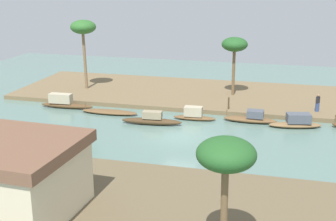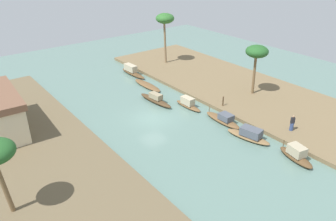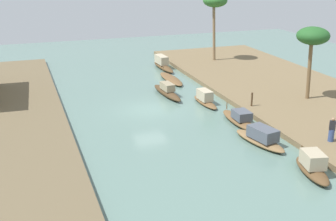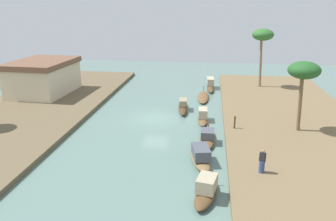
{
  "view_description": "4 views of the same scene",
  "coord_description": "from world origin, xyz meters",
  "px_view_note": "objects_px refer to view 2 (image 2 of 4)",
  "views": [
    {
      "loc": [
        -7.48,
        32.41,
        11.94
      ],
      "look_at": [
        1.75,
        -3.35,
        1.01
      ],
      "focal_mm": 49.63,
      "sensor_mm": 36.0,
      "label": 1
    },
    {
      "loc": [
        -24.37,
        16.91,
        15.8
      ],
      "look_at": [
        -0.7,
        -1.39,
        0.75
      ],
      "focal_mm": 35.14,
      "sensor_mm": 36.0,
      "label": 2
    },
    {
      "loc": [
        -30.41,
        9.14,
        11.02
      ],
      "look_at": [
        -3.14,
        -0.37,
        0.92
      ],
      "focal_mm": 46.77,
      "sensor_mm": 36.0,
      "label": 3
    },
    {
      "loc": [
        -29.53,
        -5.05,
        10.42
      ],
      "look_at": [
        -0.61,
        -1.3,
        1.0
      ],
      "focal_mm": 35.72,
      "sensor_mm": 36.0,
      "label": 4
    }
  ],
  "objects_px": {
    "sampan_open_hull": "(188,104)",
    "sampan_with_tall_canopy": "(223,119)",
    "sampan_near_left_bank": "(132,71)",
    "sampan_midstream": "(296,155)",
    "palm_tree_left_far": "(165,20)",
    "sampan_with_red_awning": "(147,85)",
    "person_on_near_bank": "(292,124)",
    "palm_tree_left_near": "(257,52)",
    "mooring_post": "(223,101)",
    "sampan_foreground": "(249,135)",
    "sampan_downstream_large": "(156,99)"
  },
  "relations": [
    {
      "from": "sampan_open_hull",
      "to": "sampan_with_tall_canopy",
      "type": "xyz_separation_m",
      "value": [
        -4.77,
        -0.52,
        -0.08
      ]
    },
    {
      "from": "sampan_near_left_bank",
      "to": "sampan_with_tall_canopy",
      "type": "bearing_deg",
      "value": 177.47
    },
    {
      "from": "sampan_midstream",
      "to": "palm_tree_left_far",
      "type": "distance_m",
      "value": 27.08
    },
    {
      "from": "sampan_with_red_awning",
      "to": "palm_tree_left_far",
      "type": "bearing_deg",
      "value": -52.97
    },
    {
      "from": "person_on_near_bank",
      "to": "sampan_midstream",
      "type": "bearing_deg",
      "value": 73.2
    },
    {
      "from": "sampan_open_hull",
      "to": "palm_tree_left_near",
      "type": "xyz_separation_m",
      "value": [
        -2.33,
        -7.82,
        4.84
      ]
    },
    {
      "from": "sampan_open_hull",
      "to": "mooring_post",
      "type": "xyz_separation_m",
      "value": [
        -2.57,
        -2.71,
        0.47
      ]
    },
    {
      "from": "mooring_post",
      "to": "palm_tree_left_far",
      "type": "distance_m",
      "value": 16.86
    },
    {
      "from": "palm_tree_left_near",
      "to": "sampan_foreground",
      "type": "bearing_deg",
      "value": 128.11
    },
    {
      "from": "sampan_near_left_bank",
      "to": "person_on_near_bank",
      "type": "relative_size",
      "value": 3.31
    },
    {
      "from": "sampan_downstream_large",
      "to": "sampan_midstream",
      "type": "relative_size",
      "value": 1.43
    },
    {
      "from": "sampan_foreground",
      "to": "sampan_with_tall_canopy",
      "type": "height_order",
      "value": "sampan_foreground"
    },
    {
      "from": "sampan_with_tall_canopy",
      "to": "person_on_near_bank",
      "type": "bearing_deg",
      "value": -146.8
    },
    {
      "from": "sampan_midstream",
      "to": "palm_tree_left_far",
      "type": "xyz_separation_m",
      "value": [
        25.68,
        -6.04,
        6.1
      ]
    },
    {
      "from": "sampan_near_left_bank",
      "to": "sampan_with_tall_canopy",
      "type": "distance_m",
      "value": 17.07
    },
    {
      "from": "sampan_with_red_awning",
      "to": "palm_tree_left_near",
      "type": "relative_size",
      "value": 0.9
    },
    {
      "from": "sampan_with_red_awning",
      "to": "mooring_post",
      "type": "distance_m",
      "value": 10.57
    },
    {
      "from": "sampan_with_tall_canopy",
      "to": "sampan_with_red_awning",
      "type": "bearing_deg",
      "value": 4.18
    },
    {
      "from": "sampan_with_tall_canopy",
      "to": "palm_tree_left_near",
      "type": "distance_m",
      "value": 9.13
    },
    {
      "from": "person_on_near_bank",
      "to": "sampan_with_tall_canopy",
      "type": "bearing_deg",
      "value": -23.64
    },
    {
      "from": "sampan_near_left_bank",
      "to": "mooring_post",
      "type": "bearing_deg",
      "value": -174.18
    },
    {
      "from": "sampan_with_tall_canopy",
      "to": "sampan_open_hull",
      "type": "bearing_deg",
      "value": 7.22
    },
    {
      "from": "sampan_midstream",
      "to": "mooring_post",
      "type": "xyz_separation_m",
      "value": [
        10.29,
        -2.13,
        0.42
      ]
    },
    {
      "from": "person_on_near_bank",
      "to": "palm_tree_left_far",
      "type": "relative_size",
      "value": 0.22
    },
    {
      "from": "sampan_open_hull",
      "to": "sampan_midstream",
      "type": "xyz_separation_m",
      "value": [
        -12.86,
        -0.58,
        0.05
      ]
    },
    {
      "from": "mooring_post",
      "to": "sampan_with_red_awning",
      "type": "bearing_deg",
      "value": 15.88
    },
    {
      "from": "sampan_with_red_awning",
      "to": "palm_tree_left_near",
      "type": "bearing_deg",
      "value": -141.73
    },
    {
      "from": "sampan_midstream",
      "to": "palm_tree_left_near",
      "type": "relative_size",
      "value": 0.63
    },
    {
      "from": "palm_tree_left_far",
      "to": "person_on_near_bank",
      "type": "bearing_deg",
      "value": 173.28
    },
    {
      "from": "sampan_downstream_large",
      "to": "mooring_post",
      "type": "xyz_separation_m",
      "value": [
        -5.68,
        -4.82,
        0.52
      ]
    },
    {
      "from": "sampan_near_left_bank",
      "to": "palm_tree_left_near",
      "type": "bearing_deg",
      "value": -156.02
    },
    {
      "from": "sampan_with_tall_canopy",
      "to": "mooring_post",
      "type": "xyz_separation_m",
      "value": [
        2.2,
        -2.19,
        0.54
      ]
    },
    {
      "from": "sampan_near_left_bank",
      "to": "sampan_with_red_awning",
      "type": "height_order",
      "value": "sampan_near_left_bank"
    },
    {
      "from": "sampan_open_hull",
      "to": "sampan_downstream_large",
      "type": "relative_size",
      "value": 0.72
    },
    {
      "from": "palm_tree_left_far",
      "to": "sampan_foreground",
      "type": "bearing_deg",
      "value": 162.86
    },
    {
      "from": "sampan_downstream_large",
      "to": "palm_tree_left_near",
      "type": "distance_m",
      "value": 12.33
    },
    {
      "from": "sampan_foreground",
      "to": "sampan_near_left_bank",
      "type": "height_order",
      "value": "sampan_near_left_bank"
    },
    {
      "from": "sampan_foreground",
      "to": "sampan_near_left_bank",
      "type": "xyz_separation_m",
      "value": [
        20.7,
        -0.51,
        0.06
      ]
    },
    {
      "from": "palm_tree_left_near",
      "to": "sampan_with_tall_canopy",
      "type": "bearing_deg",
      "value": 108.49
    },
    {
      "from": "sampan_with_tall_canopy",
      "to": "sampan_near_left_bank",
      "type": "bearing_deg",
      "value": 0.73
    },
    {
      "from": "sampan_foreground",
      "to": "palm_tree_left_near",
      "type": "bearing_deg",
      "value": -63.87
    },
    {
      "from": "sampan_downstream_large",
      "to": "sampan_with_tall_canopy",
      "type": "xyz_separation_m",
      "value": [
        -7.88,
        -2.63,
        -0.03
      ]
    },
    {
      "from": "sampan_with_red_awning",
      "to": "sampan_near_left_bank",
      "type": "bearing_deg",
      "value": -9.77
    },
    {
      "from": "sampan_downstream_large",
      "to": "sampan_with_red_awning",
      "type": "bearing_deg",
      "value": -28.47
    },
    {
      "from": "palm_tree_left_near",
      "to": "person_on_near_bank",
      "type": "bearing_deg",
      "value": 153.5
    },
    {
      "from": "sampan_with_tall_canopy",
      "to": "palm_tree_left_far",
      "type": "relative_size",
      "value": 0.63
    },
    {
      "from": "sampan_near_left_bank",
      "to": "sampan_midstream",
      "type": "xyz_separation_m",
      "value": [
        -25.16,
        0.01,
        -0.02
      ]
    },
    {
      "from": "sampan_with_red_awning",
      "to": "sampan_with_tall_canopy",
      "type": "relative_size",
      "value": 1.16
    },
    {
      "from": "sampan_open_hull",
      "to": "sampan_with_red_awning",
      "type": "bearing_deg",
      "value": -1.17
    },
    {
      "from": "sampan_midstream",
      "to": "mooring_post",
      "type": "relative_size",
      "value": 3.36
    }
  ]
}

